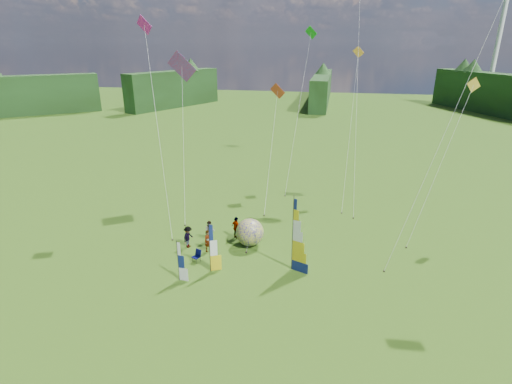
% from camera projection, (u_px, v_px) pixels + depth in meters
% --- Properties ---
extents(ground, '(220.00, 220.00, 0.00)m').
position_uv_depth(ground, '(259.00, 294.00, 25.71)').
color(ground, '#547B1E').
rests_on(ground, ground).
extents(treeline_ring, '(210.00, 210.00, 8.00)m').
position_uv_depth(treeline_ring, '(259.00, 239.00, 24.30)').
color(treeline_ring, '#255022').
rests_on(treeline_ring, ground).
extents(turbine_right, '(8.00, 1.20, 30.00)m').
position_uv_depth(turbine_right, '(498.00, 42.00, 105.71)').
color(turbine_right, silver).
rests_on(turbine_right, ground).
extents(feather_banner_main, '(1.39, 0.65, 5.44)m').
position_uv_depth(feather_banner_main, '(293.00, 235.00, 27.59)').
color(feather_banner_main, navy).
rests_on(feather_banner_main, ground).
extents(side_banner_left, '(0.95, 0.51, 3.61)m').
position_uv_depth(side_banner_left, '(210.00, 249.00, 27.68)').
color(side_banner_left, gold).
rests_on(side_banner_left, ground).
extents(side_banner_far, '(0.87, 0.19, 2.89)m').
position_uv_depth(side_banner_far, '(178.00, 261.00, 26.77)').
color(side_banner_far, white).
rests_on(side_banner_far, ground).
extents(bol_inflatable, '(2.53, 2.53, 2.22)m').
position_uv_depth(bol_inflatable, '(250.00, 232.00, 31.57)').
color(bol_inflatable, navy).
rests_on(bol_inflatable, ground).
extents(spectator_a, '(0.76, 0.75, 1.76)m').
position_uv_depth(spectator_a, '(208.00, 241.00, 30.69)').
color(spectator_a, '#66594C').
rests_on(spectator_a, ground).
extents(spectator_b, '(0.85, 0.42, 1.74)m').
position_uv_depth(spectator_b, '(210.00, 231.00, 32.31)').
color(spectator_b, '#66594C').
rests_on(spectator_b, ground).
extents(spectator_c, '(0.63, 1.20, 1.77)m').
position_uv_depth(spectator_c, '(188.00, 237.00, 31.30)').
color(spectator_c, '#66594C').
rests_on(spectator_c, ground).
extents(spectator_d, '(1.14, 1.05, 1.89)m').
position_uv_depth(spectator_d, '(236.00, 228.00, 32.71)').
color(spectator_d, '#66594C').
rests_on(spectator_d, ground).
extents(camp_chair, '(0.74, 0.74, 0.96)m').
position_uv_depth(camp_chair, '(196.00, 256.00, 29.31)').
color(camp_chair, '#04063B').
rests_on(camp_chair, ground).
extents(kite_whale, '(5.26, 15.64, 23.91)m').
position_uv_depth(kite_whale, '(358.00, 78.00, 38.25)').
color(kite_whale, black).
rests_on(kite_whale, ground).
extents(kite_rainbow_delta, '(9.26, 14.14, 15.50)m').
position_uv_depth(kite_rainbow_delta, '(183.00, 129.00, 36.51)').
color(kite_rainbow_delta, red).
rests_on(kite_rainbow_delta, ground).
extents(kite_parafoil, '(10.41, 9.19, 20.37)m').
position_uv_depth(kite_parafoil, '(445.00, 124.00, 26.15)').
color(kite_parafoil, '#A70016').
rests_on(kite_parafoil, ground).
extents(small_kite_red, '(6.08, 11.66, 11.85)m').
position_uv_depth(small_kite_red, '(271.00, 143.00, 39.04)').
color(small_kite_red, '#DC4625').
rests_on(small_kite_red, ground).
extents(small_kite_orange, '(3.01, 10.72, 15.21)m').
position_uv_depth(small_kite_orange, '(351.00, 125.00, 39.01)').
color(small_kite_orange, orange).
rests_on(small_kite_orange, ground).
extents(small_kite_yellow, '(9.20, 9.94, 13.08)m').
position_uv_depth(small_kite_yellow, '(441.00, 159.00, 31.44)').
color(small_kite_yellow, yellow).
rests_on(small_kite_yellow, ground).
extents(small_kite_pink, '(9.00, 10.61, 17.89)m').
position_uv_depth(small_kite_pink, '(157.00, 123.00, 32.76)').
color(small_kite_pink, '#EA24AE').
rests_on(small_kite_pink, ground).
extents(small_kite_green, '(7.91, 12.37, 17.40)m').
position_uv_depth(small_kite_green, '(299.00, 106.00, 43.06)').
color(small_kite_green, green).
rests_on(small_kite_green, ground).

